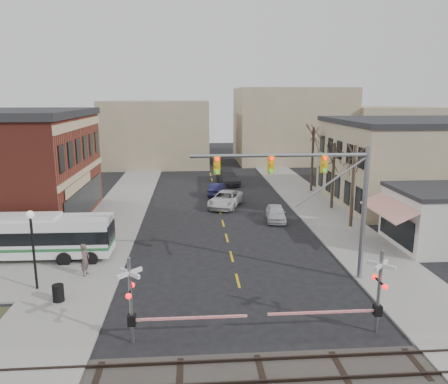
# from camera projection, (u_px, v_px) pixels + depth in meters

# --- Properties ---
(ground) EXTENTS (160.00, 160.00, 0.00)m
(ground) POSITION_uv_depth(u_px,v_px,m) (242.00, 296.00, 23.88)
(ground) COLOR black
(ground) RESTS_ON ground
(sidewalk_west) EXTENTS (5.00, 60.00, 0.12)m
(sidewalk_west) POSITION_uv_depth(u_px,v_px,m) (122.00, 207.00, 42.65)
(sidewalk_west) COLOR gray
(sidewalk_west) RESTS_ON ground
(sidewalk_east) EXTENTS (5.00, 60.00, 0.12)m
(sidewalk_east) POSITION_uv_depth(u_px,v_px,m) (312.00, 204.00, 44.04)
(sidewalk_east) COLOR gray
(sidewalk_east) RESTS_ON ground
(tan_building) EXTENTS (20.30, 15.30, 8.50)m
(tan_building) POSITION_uv_depth(u_px,v_px,m) (436.00, 161.00, 44.05)
(tan_building) COLOR gray
(tan_building) RESTS_ON ground
(tree_east_a) EXTENTS (0.28, 0.28, 6.75)m
(tree_east_a) POSITION_uv_depth(u_px,v_px,m) (353.00, 186.00, 35.59)
(tree_east_a) COLOR #382B21
(tree_east_a) RESTS_ON sidewalk_east
(tree_east_b) EXTENTS (0.28, 0.28, 6.30)m
(tree_east_b) POSITION_uv_depth(u_px,v_px,m) (333.00, 176.00, 41.50)
(tree_east_b) COLOR #382B21
(tree_east_b) RESTS_ON sidewalk_east
(tree_east_c) EXTENTS (0.28, 0.28, 7.20)m
(tree_east_c) POSITION_uv_depth(u_px,v_px,m) (312.00, 159.00, 49.21)
(tree_east_c) COLOR #382B21
(tree_east_c) RESTS_ON sidewalk_east
(transit_bus) EXTENTS (11.33, 2.68, 2.91)m
(transit_bus) POSITION_uv_depth(u_px,v_px,m) (25.00, 236.00, 28.74)
(transit_bus) COLOR silver
(transit_bus) RESTS_ON ground
(traffic_signal_mast) EXTENTS (10.13, 0.30, 8.00)m
(traffic_signal_mast) POSITION_uv_depth(u_px,v_px,m) (318.00, 186.00, 24.64)
(traffic_signal_mast) COLOR gray
(traffic_signal_mast) RESTS_ON ground
(rr_crossing_west) EXTENTS (5.60, 1.36, 4.00)m
(rr_crossing_west) POSITION_uv_depth(u_px,v_px,m) (141.00, 301.00, 18.97)
(rr_crossing_west) COLOR gray
(rr_crossing_west) RESTS_ON ground
(rr_crossing_east) EXTENTS (5.60, 1.36, 4.00)m
(rr_crossing_east) POSITION_uv_depth(u_px,v_px,m) (370.00, 293.00, 19.78)
(rr_crossing_east) COLOR gray
(rr_crossing_east) RESTS_ON ground
(street_lamp) EXTENTS (0.44, 0.44, 4.53)m
(street_lamp) POSITION_uv_depth(u_px,v_px,m) (32.00, 234.00, 23.84)
(street_lamp) COLOR black
(street_lamp) RESTS_ON sidewalk_west
(trash_bin) EXTENTS (0.60, 0.60, 0.91)m
(trash_bin) POSITION_uv_depth(u_px,v_px,m) (58.00, 293.00, 22.95)
(trash_bin) COLOR black
(trash_bin) RESTS_ON sidewalk_west
(car_a) EXTENTS (2.10, 4.22, 1.38)m
(car_a) POSITION_uv_depth(u_px,v_px,m) (276.00, 213.00, 38.20)
(car_a) COLOR #BCBCC1
(car_a) RESTS_ON ground
(car_b) EXTENTS (2.28, 4.47, 1.40)m
(car_b) POSITION_uv_depth(u_px,v_px,m) (217.00, 189.00, 47.99)
(car_b) COLOR #191A40
(car_b) RESTS_ON ground
(car_c) EXTENTS (4.25, 6.06, 1.54)m
(car_c) POSITION_uv_depth(u_px,v_px,m) (226.00, 199.00, 42.95)
(car_c) COLOR silver
(car_c) RESTS_ON ground
(car_d) EXTENTS (2.96, 5.76, 1.60)m
(car_d) POSITION_uv_depth(u_px,v_px,m) (228.00, 178.00, 54.12)
(car_d) COLOR #3A393D
(car_d) RESTS_ON ground
(pedestrian_near) EXTENTS (0.59, 0.79, 1.98)m
(pedestrian_near) POSITION_uv_depth(u_px,v_px,m) (85.00, 260.00, 26.18)
(pedestrian_near) COLOR #574746
(pedestrian_near) RESTS_ON sidewalk_west
(pedestrian_far) EXTENTS (0.85, 0.92, 1.51)m
(pedestrian_far) POSITION_uv_depth(u_px,v_px,m) (99.00, 237.00, 31.04)
(pedestrian_far) COLOR #343B5B
(pedestrian_far) RESTS_ON sidewalk_west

